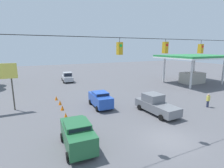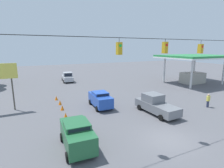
# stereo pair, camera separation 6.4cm
# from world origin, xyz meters

# --- Properties ---
(ground_plane) EXTENTS (140.00, 140.00, 0.00)m
(ground_plane) POSITION_xyz_m (0.00, 0.00, 0.00)
(ground_plane) COLOR #56565B
(overhead_signal_span) EXTENTS (23.68, 0.38, 8.70)m
(overhead_signal_span) POSITION_xyz_m (0.01, -0.96, 5.30)
(overhead_signal_span) COLOR slate
(overhead_signal_span) RESTS_ON ground_plane
(sedan_blue_withflow_mid) EXTENTS (2.21, 4.48, 1.93)m
(sedan_blue_withflow_mid) POSITION_xyz_m (1.91, -9.82, 1.01)
(sedan_blue_withflow_mid) COLOR #234CB2
(sedan_blue_withflow_mid) RESTS_ON ground_plane
(pickup_truck_silver_withflow_deep) EXTENTS (2.49, 5.18, 2.12)m
(pickup_truck_silver_withflow_deep) POSITION_xyz_m (2.11, -28.52, 0.98)
(pickup_truck_silver_withflow_deep) COLOR #A8AAB2
(pickup_truck_silver_withflow_deep) RESTS_ON ground_plane
(pickup_truck_grey_crossing_near) EXTENTS (2.44, 5.60, 2.12)m
(pickup_truck_grey_crossing_near) POSITION_xyz_m (-2.96, -5.17, 0.98)
(pickup_truck_grey_crossing_near) COLOR slate
(pickup_truck_grey_crossing_near) RESTS_ON ground_plane
(sedan_green_parked_shoulder) EXTENTS (2.26, 4.34, 2.00)m
(sedan_green_parked_shoulder) POSITION_xyz_m (6.85, -2.06, 1.04)
(sedan_green_parked_shoulder) COLOR #236038
(sedan_green_parked_shoulder) RESTS_ON ground_plane
(traffic_cone_nearest) EXTENTS (0.42, 0.42, 0.61)m
(traffic_cone_nearest) POSITION_xyz_m (6.46, -3.41, 0.31)
(traffic_cone_nearest) COLOR orange
(traffic_cone_nearest) RESTS_ON ground_plane
(traffic_cone_second) EXTENTS (0.42, 0.42, 0.61)m
(traffic_cone_second) POSITION_xyz_m (6.58, -5.82, 0.31)
(traffic_cone_second) COLOR orange
(traffic_cone_second) RESTS_ON ground_plane
(traffic_cone_third) EXTENTS (0.42, 0.42, 0.61)m
(traffic_cone_third) POSITION_xyz_m (6.56, -8.00, 0.31)
(traffic_cone_third) COLOR orange
(traffic_cone_third) RESTS_ON ground_plane
(traffic_cone_fourth) EXTENTS (0.42, 0.42, 0.61)m
(traffic_cone_fourth) POSITION_xyz_m (6.45, -10.66, 0.31)
(traffic_cone_fourth) COLOR orange
(traffic_cone_fourth) RESTS_ON ground_plane
(traffic_cone_fifth) EXTENTS (0.42, 0.42, 0.61)m
(traffic_cone_fifth) POSITION_xyz_m (6.35, -12.84, 0.31)
(traffic_cone_fifth) COLOR orange
(traffic_cone_fifth) RESTS_ON ground_plane
(traffic_cone_farthest) EXTENTS (0.42, 0.42, 0.61)m
(traffic_cone_farthest) POSITION_xyz_m (6.47, -15.18, 0.31)
(traffic_cone_farthest) COLOR orange
(traffic_cone_farthest) RESTS_ON ground_plane
(gas_station) EXTENTS (13.12, 10.08, 5.81)m
(gas_station) POSITION_xyz_m (-21.12, -15.52, 4.24)
(gas_station) COLOR #288442
(gas_station) RESTS_ON ground_plane
(pedestrian) EXTENTS (0.40, 0.28, 1.70)m
(pedestrian) POSITION_xyz_m (-10.10, -3.90, 0.85)
(pedestrian) COLOR #2D334C
(pedestrian) RESTS_ON ground_plane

